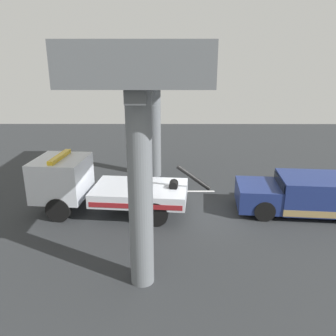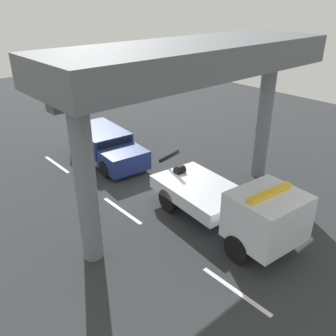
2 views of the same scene
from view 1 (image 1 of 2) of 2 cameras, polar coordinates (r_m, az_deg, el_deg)
ground_plane at (r=14.73m, az=3.85°, el=-7.47°), size 60.00×40.00×0.10m
lane_stripe_west at (r=18.20m, az=22.63°, el=-3.61°), size 2.60×0.16×0.01m
lane_stripe_mid at (r=16.84m, az=3.36°, el=-3.88°), size 2.60×0.16×0.01m
lane_stripe_east at (r=17.56m, az=-16.62°, el=-3.71°), size 2.60×0.16×0.01m
tow_truck_white at (r=14.61m, az=-12.15°, el=-2.75°), size 7.33×2.94×2.46m
towed_van_green at (r=15.48m, az=22.14°, el=-4.20°), size 5.37×2.64×1.58m
overpass_structure at (r=13.30m, az=-3.29°, el=15.75°), size 3.60×11.42×6.65m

